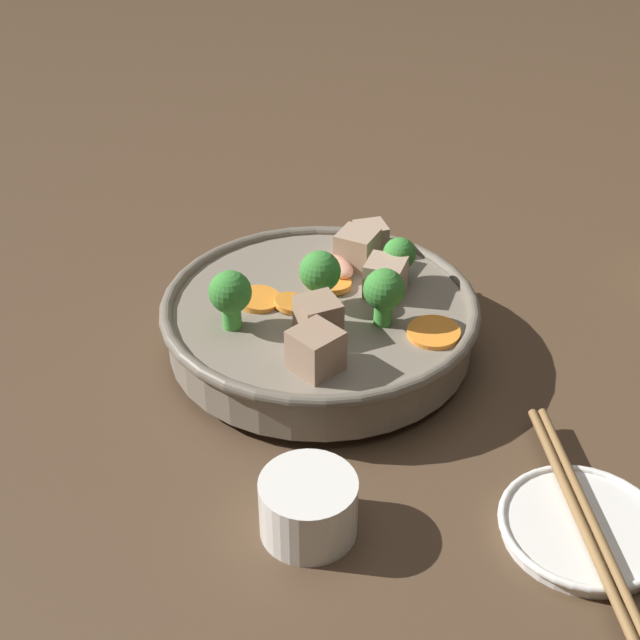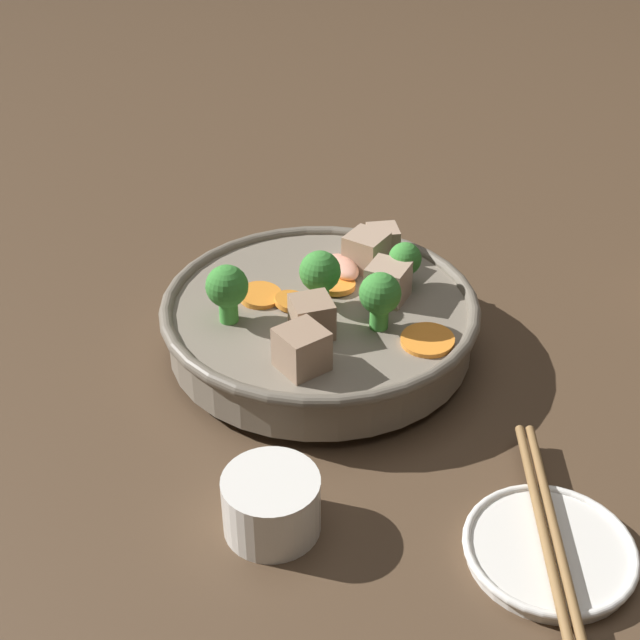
# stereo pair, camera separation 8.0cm
# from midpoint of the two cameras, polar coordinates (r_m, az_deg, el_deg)

# --- Properties ---
(ground_plane) EXTENTS (3.00, 3.00, 0.00)m
(ground_plane) POSITION_cam_midpoint_polar(r_m,az_deg,el_deg) (0.82, 2.79, -2.09)
(ground_plane) COLOR #4C3826
(stirfry_bowl) EXTENTS (0.28, 0.28, 0.10)m
(stirfry_bowl) POSITION_cam_midpoint_polar(r_m,az_deg,el_deg) (0.80, 2.94, 0.09)
(stirfry_bowl) COLOR slate
(stirfry_bowl) RESTS_ON ground_plane
(side_saucer) EXTENTS (0.12, 0.12, 0.01)m
(side_saucer) POSITION_cam_midpoint_polar(r_m,az_deg,el_deg) (0.66, 17.95, -14.00)
(side_saucer) COLOR white
(side_saucer) RESTS_ON ground_plane
(tea_cup) EXTENTS (0.07, 0.07, 0.05)m
(tea_cup) POSITION_cam_midpoint_polar(r_m,az_deg,el_deg) (0.64, 0.51, -11.81)
(tea_cup) COLOR white
(tea_cup) RESTS_ON ground_plane
(chopsticks_pair) EXTENTS (0.17, 0.18, 0.01)m
(chopsticks_pair) POSITION_cam_midpoint_polar(r_m,az_deg,el_deg) (0.66, 18.10, -13.44)
(chopsticks_pair) COLOR olive
(chopsticks_pair) RESTS_ON side_saucer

